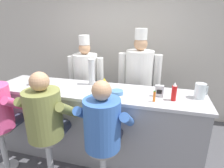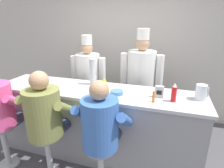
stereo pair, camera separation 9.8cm
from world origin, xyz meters
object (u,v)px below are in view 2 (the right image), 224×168
object	(u,v)px
water_pitcher_clear	(201,92)
diner_seated_blue	(101,126)
cook_in_whites_near	(88,78)
napkin_dispenser_chrome	(159,92)
diner_seated_olive	(46,115)
cup_stack_steel	(93,72)
ketchup_bottle_red	(174,93)
hot_sauce_bottle_orange	(154,97)
cereal_bowl	(117,92)
coffee_mug_blue	(36,78)
coffee_mug_tan	(35,81)
mustard_bottle_yellow	(104,86)
cook_in_whites_far	(141,79)
breakfast_plate	(55,89)

from	to	relation	value
water_pitcher_clear	diner_seated_blue	world-z (taller)	diner_seated_blue
cook_in_whites_near	napkin_dispenser_chrome	bearing A→B (deg)	-30.04
napkin_dispenser_chrome	diner_seated_olive	distance (m)	1.41
cup_stack_steel	diner_seated_blue	bearing A→B (deg)	-61.68
cup_stack_steel	diner_seated_olive	size ratio (longest dim) A/B	0.27
ketchup_bottle_red	hot_sauce_bottle_orange	bearing A→B (deg)	-156.80
ketchup_bottle_red	cereal_bowl	xyz separation A→B (m)	(-0.71, 0.02, -0.08)
coffee_mug_blue	coffee_mug_tan	distance (m)	0.15
cup_stack_steel	diner_seated_blue	world-z (taller)	cup_stack_steel
ketchup_bottle_red	cup_stack_steel	size ratio (longest dim) A/B	0.60
mustard_bottle_yellow	cook_in_whites_far	xyz separation A→B (m)	(0.34, 0.89, -0.14)
mustard_bottle_yellow	hot_sauce_bottle_orange	world-z (taller)	mustard_bottle_yellow
water_pitcher_clear	napkin_dispenser_chrome	world-z (taller)	water_pitcher_clear
breakfast_plate	cook_in_whites_far	bearing A→B (deg)	42.57
diner_seated_olive	cook_in_whites_far	size ratio (longest dim) A/B	0.78
diner_seated_blue	cup_stack_steel	bearing A→B (deg)	118.32
breakfast_plate	diner_seated_blue	bearing A→B (deg)	-27.01
breakfast_plate	coffee_mug_blue	size ratio (longest dim) A/B	2.05
breakfast_plate	cereal_bowl	size ratio (longest dim) A/B	1.48
diner_seated_olive	coffee_mug_blue	bearing A→B (deg)	133.90
diner_seated_blue	cook_in_whites_near	size ratio (longest dim) A/B	0.82
diner_seated_blue	cook_in_whites_near	distance (m)	1.56
breakfast_plate	cup_stack_steel	xyz separation A→B (m)	(0.41, 0.37, 0.18)
coffee_mug_blue	ketchup_bottle_red	bearing A→B (deg)	-4.76
mustard_bottle_yellow	diner_seated_olive	bearing A→B (deg)	-139.46
mustard_bottle_yellow	hot_sauce_bottle_orange	size ratio (longest dim) A/B	1.64
coffee_mug_tan	diner_seated_blue	distance (m)	1.42
cup_stack_steel	napkin_dispenser_chrome	world-z (taller)	cup_stack_steel
coffee_mug_blue	cook_in_whites_far	size ratio (longest dim) A/B	0.07
diner_seated_olive	cook_in_whites_near	world-z (taller)	cook_in_whites_near
mustard_bottle_yellow	cook_in_whites_far	size ratio (longest dim) A/B	0.12
ketchup_bottle_red	breakfast_plate	size ratio (longest dim) A/B	0.94
diner_seated_olive	coffee_mug_tan	bearing A→B (deg)	136.07
breakfast_plate	cook_in_whites_far	distance (m)	1.41
breakfast_plate	diner_seated_olive	size ratio (longest dim) A/B	0.17
mustard_bottle_yellow	breakfast_plate	bearing A→B (deg)	-174.80
cereal_bowl	coffee_mug_blue	size ratio (longest dim) A/B	1.38
hot_sauce_bottle_orange	mustard_bottle_yellow	bearing A→B (deg)	173.36
diner_seated_olive	diner_seated_blue	size ratio (longest dim) A/B	1.03
breakfast_plate	cereal_bowl	world-z (taller)	cereal_bowl
hot_sauce_bottle_orange	cereal_bowl	world-z (taller)	hot_sauce_bottle_orange
cook_in_whites_near	cook_in_whites_far	xyz separation A→B (m)	(0.97, 0.03, 0.07)
mustard_bottle_yellow	cook_in_whites_far	world-z (taller)	cook_in_whites_far
diner_seated_olive	diner_seated_blue	xyz separation A→B (m)	(0.71, -0.00, -0.02)
coffee_mug_tan	ketchup_bottle_red	bearing A→B (deg)	-1.27
coffee_mug_blue	diner_seated_olive	bearing A→B (deg)	-46.10
ketchup_bottle_red	cup_stack_steel	bearing A→B (deg)	165.97
diner_seated_blue	coffee_mug_blue	bearing A→B (deg)	153.36
breakfast_plate	diner_seated_blue	size ratio (longest dim) A/B	0.18
cook_in_whites_near	breakfast_plate	bearing A→B (deg)	-94.44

